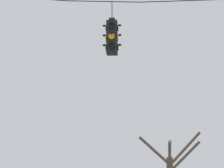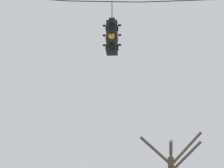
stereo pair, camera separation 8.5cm
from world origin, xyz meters
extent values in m
cylinder|color=black|center=(-2.36, 0.46, 7.24)|extent=(2.37, 0.03, 0.16)
cylinder|color=black|center=(0.00, 0.46, 7.18)|extent=(2.36, 0.03, 0.03)
cube|color=black|center=(-2.10, 0.46, 6.01)|extent=(0.34, 0.34, 1.08)
cube|color=black|center=(-2.10, 0.46, 6.60)|extent=(0.19, 0.19, 0.10)
cylinder|color=black|center=(-2.10, 0.46, 6.93)|extent=(0.02, 0.02, 0.56)
cylinder|color=black|center=(-2.10, 0.27, 6.33)|extent=(0.20, 0.03, 0.20)
cylinder|color=black|center=(-2.10, 0.23, 6.42)|extent=(0.07, 0.12, 0.07)
cylinder|color=orange|center=(-2.10, 0.27, 6.01)|extent=(0.20, 0.03, 0.20)
cylinder|color=black|center=(-2.10, 0.23, 6.10)|extent=(0.07, 0.12, 0.07)
cylinder|color=black|center=(-2.10, 0.27, 5.68)|extent=(0.20, 0.03, 0.20)
cylinder|color=black|center=(-2.10, 0.23, 5.77)|extent=(0.07, 0.12, 0.07)
cylinder|color=black|center=(-2.10, 0.64, 6.33)|extent=(0.20, 0.03, 0.20)
cylinder|color=black|center=(-2.10, 0.69, 6.42)|extent=(0.07, 0.12, 0.07)
cylinder|color=orange|center=(-2.10, 0.64, 6.01)|extent=(0.20, 0.03, 0.20)
cylinder|color=black|center=(-2.10, 0.69, 6.10)|extent=(0.07, 0.12, 0.07)
cylinder|color=black|center=(-2.10, 0.64, 5.68)|extent=(0.20, 0.03, 0.20)
cylinder|color=black|center=(-2.10, 0.69, 5.77)|extent=(0.07, 0.12, 0.07)
cylinder|color=black|center=(-2.28, 0.46, 6.33)|extent=(0.03, 0.20, 0.20)
cylinder|color=black|center=(-2.33, 0.46, 6.42)|extent=(0.12, 0.07, 0.07)
cylinder|color=orange|center=(-2.28, 0.46, 6.01)|extent=(0.03, 0.20, 0.20)
cylinder|color=black|center=(-2.33, 0.46, 6.10)|extent=(0.12, 0.07, 0.07)
cylinder|color=black|center=(-2.28, 0.46, 5.68)|extent=(0.03, 0.20, 0.20)
cylinder|color=black|center=(-2.33, 0.46, 5.77)|extent=(0.12, 0.07, 0.07)
cylinder|color=black|center=(-1.91, 0.46, 6.33)|extent=(0.03, 0.20, 0.20)
cylinder|color=black|center=(-1.87, 0.46, 6.42)|extent=(0.12, 0.07, 0.07)
cylinder|color=orange|center=(-1.91, 0.46, 6.01)|extent=(0.03, 0.20, 0.20)
cylinder|color=black|center=(-1.87, 0.46, 6.10)|extent=(0.12, 0.07, 0.07)
cylinder|color=black|center=(-1.91, 0.46, 5.68)|extent=(0.03, 0.20, 0.20)
cylinder|color=black|center=(-1.87, 0.46, 5.77)|extent=(0.12, 0.07, 0.07)
cylinder|color=brown|center=(0.10, 10.74, 2.95)|extent=(0.28, 1.67, 1.20)
cylinder|color=brown|center=(-0.71, 9.56, 2.85)|extent=(1.65, 0.95, 1.45)
cylinder|color=brown|center=(0.82, 10.03, 2.58)|extent=(1.67, 0.32, 1.62)
cylinder|color=brown|center=(0.02, 9.22, 2.59)|extent=(0.19, 1.56, 1.40)
cylinder|color=brown|center=(0.83, 9.97, 2.97)|extent=(1.69, 0.19, 1.77)
camera|label=1|loc=(-0.97, -12.77, 1.88)|focal=70.00mm
camera|label=2|loc=(-0.88, -12.77, 1.88)|focal=70.00mm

